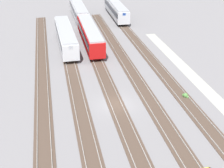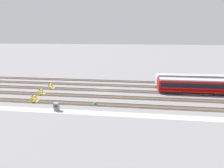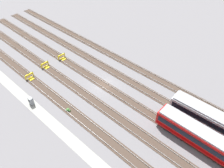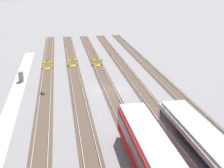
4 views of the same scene
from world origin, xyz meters
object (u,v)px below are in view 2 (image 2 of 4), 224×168
bumper_stop_nearest_track (35,99)px  electrical_cabinet (56,107)px  bumper_stop_middle_track (51,87)px  subway_car_front_row_leftmost (196,86)px  bumper_stop_near_inner_track (41,92)px  weed_clump (95,104)px  subway_car_front_row_right_inner (190,81)px

bumper_stop_nearest_track → electrical_cabinet: 7.85m
bumper_stop_middle_track → subway_car_front_row_leftmost: bearing=0.0°
bumper_stop_nearest_track → bumper_stop_near_inner_track: size_ratio=1.00×
bumper_stop_near_inner_track → weed_clump: 15.16m
bumper_stop_nearest_track → bumper_stop_near_inner_track: (-0.90, 4.65, 0.00)m
weed_clump → bumper_stop_near_inner_track: bearing=160.7°
bumper_stop_middle_track → weed_clump: bumper_stop_middle_track is taller
subway_car_front_row_right_inner → electrical_cabinet: (-29.60, -17.90, -1.24)m
bumper_stop_nearest_track → electrical_cabinet: (6.76, -3.99, 0.29)m
subway_car_front_row_leftmost → weed_clump: subway_car_front_row_leftmost is taller
subway_car_front_row_leftmost → electrical_cabinet: 32.47m
electrical_cabinet → subway_car_front_row_right_inner: bearing=31.2°
bumper_stop_nearest_track → bumper_stop_middle_track: size_ratio=1.00×
subway_car_front_row_right_inner → bumper_stop_middle_track: size_ratio=9.00×
bumper_stop_near_inner_track → bumper_stop_middle_track: same height
weed_clump → electrical_cabinet: bearing=-151.4°
subway_car_front_row_leftmost → weed_clump: bearing=-157.2°
subway_car_front_row_right_inner → bumper_stop_middle_track: subway_car_front_row_right_inner is taller
bumper_stop_nearest_track → bumper_stop_middle_track: (-0.59, 9.29, 0.00)m
bumper_stop_near_inner_track → subway_car_front_row_right_inner: bearing=14.0°
subway_car_front_row_leftmost → bumper_stop_near_inner_track: 37.58m
bumper_stop_near_inner_track → weed_clump: size_ratio=2.18×
subway_car_front_row_leftmost → bumper_stop_middle_track: size_ratio=8.98×
subway_car_front_row_right_inner → bumper_stop_middle_track: bearing=-172.9°
bumper_stop_near_inner_track → electrical_cabinet: electrical_cabinet is taller
subway_car_front_row_leftmost → bumper_stop_nearest_track: 37.56m
subway_car_front_row_leftmost → subway_car_front_row_right_inner: (0.00, 4.62, 0.00)m
subway_car_front_row_right_inner → bumper_stop_middle_track: (-36.95, -4.62, -1.53)m
bumper_stop_middle_track → electrical_cabinet: bearing=-61.0°
subway_car_front_row_right_inner → bumper_stop_nearest_track: bearing=-159.1°
bumper_stop_nearest_track → bumper_stop_middle_track: 9.31m
subway_car_front_row_leftmost → subway_car_front_row_right_inner: same height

